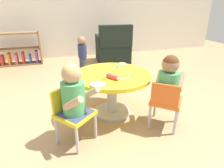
% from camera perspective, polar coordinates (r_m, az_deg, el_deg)
% --- Properties ---
extents(ground_plane, '(10.00, 10.00, 0.00)m').
position_cam_1_polar(ground_plane, '(2.37, -0.00, -8.53)').
color(ground_plane, tan).
extents(craft_table, '(0.89, 0.89, 0.51)m').
position_cam_1_polar(craft_table, '(2.19, -0.00, 0.15)').
color(craft_table, silver).
rests_on(craft_table, ground).
extents(child_chair_left, '(0.42, 0.42, 0.54)m').
position_cam_1_polar(child_chair_left, '(1.82, -11.90, -8.41)').
color(child_chair_left, '#B7B7BC').
rests_on(child_chair_left, ground).
extents(seated_child_left, '(0.43, 0.44, 0.51)m').
position_cam_1_polar(seated_child_left, '(1.69, -11.55, -2.22)').
color(seated_child_left, '#3F4772').
rests_on(seated_child_left, ground).
extents(child_chair_right, '(0.42, 0.42, 0.54)m').
position_cam_1_polar(child_chair_right, '(2.04, 15.85, -5.10)').
color(child_chair_right, '#B7B7BC').
rests_on(child_chair_right, ground).
extents(seated_child_right, '(0.43, 0.44, 0.51)m').
position_cam_1_polar(seated_child_right, '(1.99, 16.73, 1.18)').
color(seated_child_right, '#3F4772').
rests_on(seated_child_right, ground).
extents(bookshelf_low, '(0.93, 0.28, 0.70)m').
position_cam_1_polar(bookshelf_low, '(4.64, -26.38, 8.84)').
color(bookshelf_low, olive).
rests_on(bookshelf_low, ground).
extents(armchair_dark, '(0.77, 0.77, 0.85)m').
position_cam_1_polar(armchair_dark, '(4.38, 0.35, 10.65)').
color(armchair_dark, black).
rests_on(armchair_dark, ground).
extents(toddler_standing, '(0.17, 0.17, 0.67)m').
position_cam_1_polar(toddler_standing, '(3.84, -8.96, 9.42)').
color(toddler_standing, '#33384C').
rests_on(toddler_standing, ground).
extents(rolling_pin, '(0.13, 0.21, 0.05)m').
position_cam_1_polar(rolling_pin, '(1.99, 0.18, 2.22)').
color(rolling_pin, '#D83F3F').
rests_on(rolling_pin, craft_table).
extents(craft_scissors, '(0.14, 0.08, 0.01)m').
position_cam_1_polar(craft_scissors, '(2.06, 5.33, 2.24)').
color(craft_scissors, silver).
rests_on(craft_scissors, craft_table).
extents(playdough_blob_0, '(0.12, 0.12, 0.01)m').
position_cam_1_polar(playdough_blob_0, '(2.49, 3.00, 6.03)').
color(playdough_blob_0, '#F2CC72').
rests_on(playdough_blob_0, craft_table).
extents(playdough_blob_1, '(0.15, 0.15, 0.02)m').
position_cam_1_polar(playdough_blob_1, '(1.83, -4.28, -0.21)').
color(playdough_blob_1, '#B2E58C').
rests_on(playdough_blob_1, craft_table).
extents(cookie_cutter_0, '(0.05, 0.05, 0.01)m').
position_cam_1_polar(cookie_cutter_0, '(1.96, -2.58, 1.22)').
color(cookie_cutter_0, orange).
rests_on(cookie_cutter_0, craft_table).
extents(cookie_cutter_1, '(0.06, 0.06, 0.01)m').
position_cam_1_polar(cookie_cutter_1, '(2.38, 1.56, 5.19)').
color(cookie_cutter_1, '#3F99D8').
rests_on(cookie_cutter_1, craft_table).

